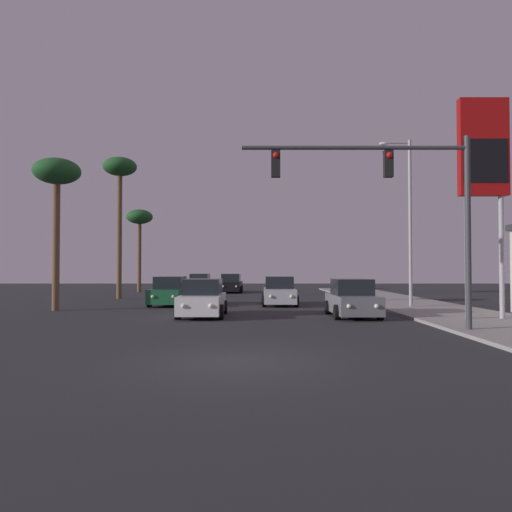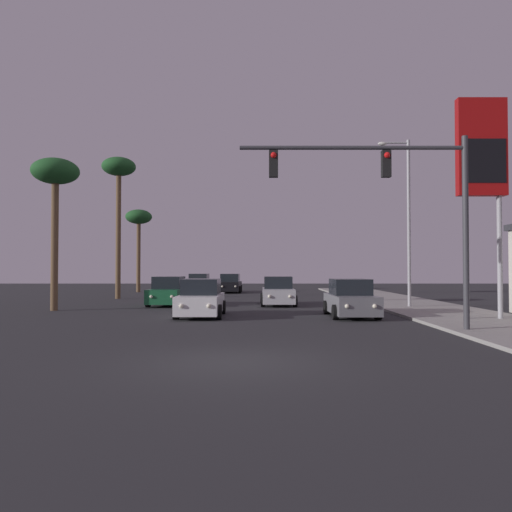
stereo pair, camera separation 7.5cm
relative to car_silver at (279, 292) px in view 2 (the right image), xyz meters
name	(u,v)px [view 2 (the right image)]	position (x,y,z in m)	size (l,w,h in m)	color
ground_plane	(232,362)	(-1.84, -17.77, -0.76)	(120.00, 120.00, 0.00)	#28282B
sidewalk_right	(464,317)	(7.66, -7.77, -0.70)	(5.00, 60.00, 0.12)	gray
car_silver	(279,292)	(0.00, 0.00, 0.00)	(2.04, 4.32, 1.68)	#B7B7BC
car_white	(202,299)	(-3.76, -6.91, 0.00)	(2.04, 4.32, 1.68)	silver
car_grey	(351,300)	(2.93, -7.03, 0.00)	(2.04, 4.32, 1.68)	slate
car_tan	(200,284)	(-6.44, 15.79, 0.00)	(2.04, 4.34, 1.68)	tan
car_black	(231,284)	(-3.59, 15.16, 0.00)	(2.04, 4.34, 1.68)	black
car_green	(169,292)	(-6.39, -0.19, 0.00)	(2.04, 4.33, 1.68)	#195933
traffic_light_mast	(400,191)	(3.54, -12.58, 3.99)	(7.69, 0.36, 6.50)	#38383D
street_lamp	(407,214)	(6.84, -2.42, 4.36)	(1.74, 0.24, 9.00)	#99999E
gas_station_sign	(482,159)	(7.95, -8.99, 5.86)	(2.00, 0.42, 9.00)	#99999E
palm_tree_near	(56,179)	(-11.61, -3.77, 6.01)	(2.40, 2.40, 7.82)	brown
palm_tree_mid	(119,176)	(-11.12, 6.23, 8.04)	(2.40, 2.40, 10.12)	brown
palm_tree_far	(139,221)	(-12.03, 16.23, 5.77)	(2.40, 2.40, 7.55)	brown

